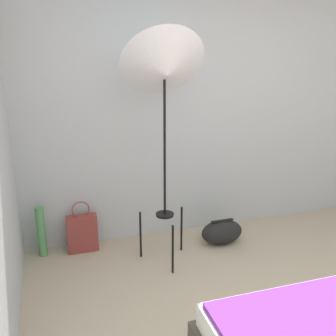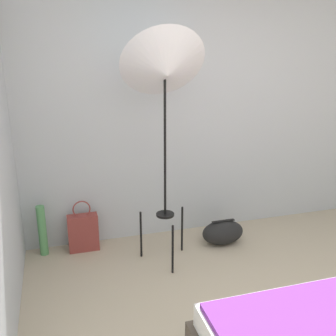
{
  "view_description": "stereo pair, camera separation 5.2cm",
  "coord_description": "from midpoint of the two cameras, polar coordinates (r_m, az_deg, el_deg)",
  "views": [
    {
      "loc": [
        -1.43,
        -1.6,
        1.94
      ],
      "look_at": [
        -0.51,
        1.35,
        0.96
      ],
      "focal_mm": 42.0,
      "sensor_mm": 36.0,
      "label": 1
    },
    {
      "loc": [
        -1.39,
        -1.61,
        1.94
      ],
      "look_at": [
        -0.51,
        1.35,
        0.96
      ],
      "focal_mm": 42.0,
      "sensor_mm": 36.0,
      "label": 2
    }
  ],
  "objects": [
    {
      "name": "wall_back",
      "position": [
        4.01,
        4.44,
        8.41
      ],
      "size": [
        8.0,
        0.05,
        2.6
      ],
      "color": "#B7BCC1",
      "rests_on": "ground_plane"
    },
    {
      "name": "tote_bag",
      "position": [
        3.95,
        -11.83,
        -9.1
      ],
      "size": [
        0.29,
        0.12,
        0.52
      ],
      "color": "brown",
      "rests_on": "ground_plane"
    },
    {
      "name": "photo_umbrella",
      "position": [
        3.27,
        0.0,
        13.8
      ],
      "size": [
        0.72,
        0.57,
        2.08
      ],
      "color": "black",
      "rests_on": "ground_plane"
    },
    {
      "name": "paper_roll",
      "position": [
        3.94,
        -17.42,
        -8.67
      ],
      "size": [
        0.08,
        0.08,
        0.5
      ],
      "color": "#56995B",
      "rests_on": "ground_plane"
    },
    {
      "name": "duffel_bag",
      "position": [
        4.05,
        8.32,
        -9.23
      ],
      "size": [
        0.43,
        0.25,
        0.25
      ],
      "color": "black",
      "rests_on": "ground_plane"
    }
  ]
}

